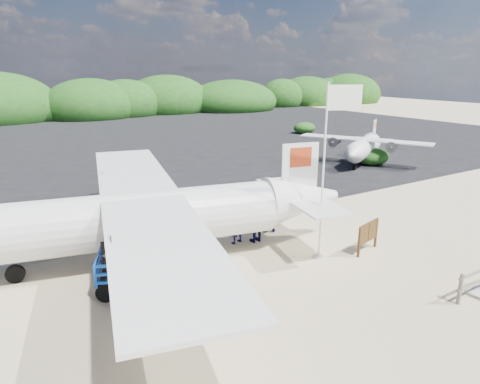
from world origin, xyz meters
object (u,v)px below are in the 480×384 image
Objects in this scene: flagpole at (319,257)px; signboard at (367,252)px; aircraft_large at (232,152)px; baggage_cart at (145,289)px; crew_a at (236,220)px; crew_c at (257,220)px; crew_b at (267,213)px.

flagpole is 4.23× the size of signboard.
signboard is at bearing 86.09° from aircraft_large.
crew_a is at bearing 42.74° from baggage_cart.
aircraft_large is (10.02, 17.32, -0.98)m from crew_a.
flagpole reaches higher than aircraft_large.
baggage_cart is at bearing 10.83° from crew_c.
crew_c is 19.93m from aircraft_large.
crew_a reaches higher than baggage_cart.
signboard is at bearing 10.51° from baggage_cart.
baggage_cart is 1.63× the size of crew_c.
crew_a is 1.85m from crew_b.
crew_a reaches higher than crew_b.
crew_c is at bearing 114.71° from flagpole.
signboard is 0.91× the size of crew_b.
flagpole is 3.36m from crew_b.
crew_b reaches higher than baggage_cart.
crew_b is (-0.13, 3.25, 0.83)m from flagpole.
signboard is at bearing 131.06° from crew_c.
flagpole is 0.37× the size of aircraft_large.
aircraft_large reaches higher than crew_b.
signboard is at bearing 137.37° from crew_b.
crew_a is 0.83m from crew_c.
flagpole reaches higher than baggage_cart.
baggage_cart is at bearing 2.59° from crew_a.
signboard is 21.64m from aircraft_large.
baggage_cart reaches higher than signboard.
flagpole is at bearing 148.10° from signboard.
crew_c is (-3.08, 3.11, 0.93)m from signboard.
crew_b is at bearing 76.67° from aircraft_large.
flagpole is 3.55m from crew_a.
crew_c is (-1.02, -0.74, 0.10)m from crew_b.
crew_c is (0.77, -0.31, -0.05)m from crew_a.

